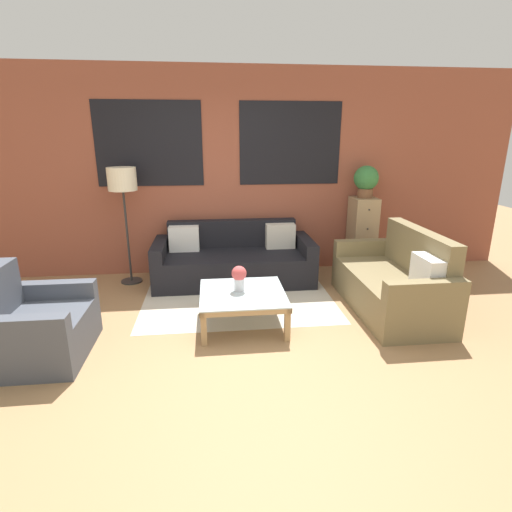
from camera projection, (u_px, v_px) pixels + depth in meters
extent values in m
plane|color=#9E754C|center=(234.00, 355.00, 3.62)|extent=(16.00, 16.00, 0.00)
cube|color=brown|center=(222.00, 174.00, 5.53)|extent=(8.40, 0.08, 2.80)
cube|color=black|center=(149.00, 144.00, 5.27)|extent=(1.40, 0.01, 1.10)
cube|color=black|center=(290.00, 144.00, 5.48)|extent=(1.40, 0.01, 1.10)
cube|color=beige|center=(239.00, 301.00, 4.78)|extent=(2.27, 1.48, 0.00)
cube|color=black|center=(234.00, 269.00, 5.31)|extent=(1.78, 0.72, 0.40)
cube|color=black|center=(232.00, 247.00, 5.67)|extent=(1.78, 0.16, 0.78)
cube|color=black|center=(161.00, 264.00, 5.25)|extent=(0.16, 0.88, 0.58)
cube|color=black|center=(305.00, 259.00, 5.46)|extent=(0.16, 0.88, 0.58)
cube|color=white|center=(184.00, 239.00, 5.40)|extent=(0.40, 0.16, 0.34)
cube|color=beige|center=(280.00, 236.00, 5.54)|extent=(0.40, 0.16, 0.34)
cube|color=olive|center=(381.00, 292.00, 4.52)|extent=(0.64, 1.38, 0.42)
cube|color=olive|center=(417.00, 270.00, 4.49)|extent=(0.16, 1.38, 0.92)
cube|color=olive|center=(364.00, 263.00, 5.22)|extent=(0.80, 0.14, 0.62)
cube|color=olive|center=(423.00, 312.00, 3.78)|extent=(0.80, 0.14, 0.62)
cube|color=white|center=(427.00, 273.00, 3.99)|extent=(0.16, 0.40, 0.34)
cube|color=#474C56|center=(50.00, 335.00, 3.57)|extent=(0.64, 0.65, 0.40)
cube|color=#474C56|center=(20.00, 350.00, 3.17)|extent=(0.80, 0.14, 0.56)
cube|color=#474C56|center=(56.00, 309.00, 3.92)|extent=(0.80, 0.14, 0.56)
cube|color=silver|center=(243.00, 293.00, 4.11)|extent=(0.87, 0.87, 0.01)
cube|color=tan|center=(246.00, 312.00, 3.73)|extent=(0.87, 0.05, 0.05)
cube|color=tan|center=(240.00, 282.00, 4.51)|extent=(0.87, 0.05, 0.05)
cube|color=tan|center=(202.00, 297.00, 4.08)|extent=(0.05, 0.87, 0.05)
cube|color=tan|center=(282.00, 294.00, 4.17)|extent=(0.05, 0.87, 0.05)
cube|color=tan|center=(204.00, 328.00, 3.74)|extent=(0.06, 0.05, 0.35)
cube|color=tan|center=(287.00, 324.00, 3.83)|extent=(0.05, 0.05, 0.35)
cube|color=tan|center=(205.00, 296.00, 4.50)|extent=(0.06, 0.06, 0.35)
cube|color=tan|center=(274.00, 293.00, 4.59)|extent=(0.05, 0.06, 0.35)
cylinder|color=#2D2D2D|center=(132.00, 281.00, 5.43)|extent=(0.28, 0.28, 0.02)
cylinder|color=#2D2D2D|center=(128.00, 237.00, 5.25)|extent=(0.03, 0.03, 1.22)
cylinder|color=beige|center=(122.00, 179.00, 5.03)|extent=(0.36, 0.36, 0.29)
cube|color=tan|center=(362.00, 235.00, 5.73)|extent=(0.33, 0.39, 1.07)
sphere|color=#38332D|center=(369.00, 210.00, 5.42)|extent=(0.02, 0.02, 0.02)
sphere|color=#38332D|center=(368.00, 229.00, 5.50)|extent=(0.02, 0.02, 0.02)
sphere|color=#38332D|center=(366.00, 248.00, 5.58)|extent=(0.02, 0.02, 0.02)
sphere|color=#38332D|center=(365.00, 266.00, 5.66)|extent=(0.02, 0.02, 0.02)
cylinder|color=brown|center=(365.00, 193.00, 5.56)|extent=(0.21, 0.21, 0.13)
sphere|color=#387A3D|center=(366.00, 178.00, 5.50)|extent=(0.34, 0.34, 0.34)
cylinder|color=silver|center=(239.00, 284.00, 4.14)|extent=(0.10, 0.10, 0.13)
sphere|color=#CC4C4C|center=(239.00, 273.00, 4.10)|extent=(0.16, 0.16, 0.16)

